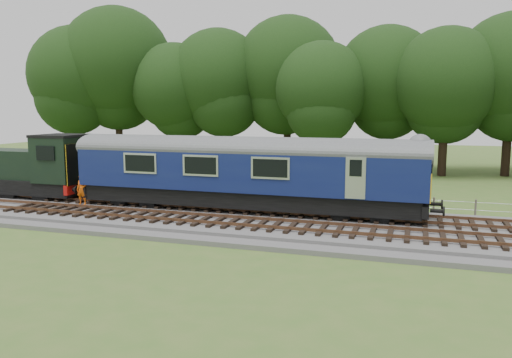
% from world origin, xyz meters
% --- Properties ---
extents(ground, '(120.00, 120.00, 0.00)m').
position_xyz_m(ground, '(0.00, 0.00, 0.00)').
color(ground, '#436A27').
rests_on(ground, ground).
extents(ballast, '(70.00, 7.00, 0.35)m').
position_xyz_m(ballast, '(0.00, 0.00, 0.17)').
color(ballast, '#4C4C4F').
rests_on(ballast, ground).
extents(track_north, '(67.20, 2.40, 0.21)m').
position_xyz_m(track_north, '(0.00, 1.40, 0.42)').
color(track_north, black).
rests_on(track_north, ballast).
extents(track_south, '(67.20, 2.40, 0.21)m').
position_xyz_m(track_south, '(0.00, -1.60, 0.42)').
color(track_south, black).
rests_on(track_south, ballast).
extents(fence, '(64.00, 0.12, 1.00)m').
position_xyz_m(fence, '(0.00, 4.50, 0.00)').
color(fence, '#6B6054').
rests_on(fence, ground).
extents(tree_line, '(70.00, 8.00, 18.00)m').
position_xyz_m(tree_line, '(0.00, 22.00, 0.00)').
color(tree_line, black).
rests_on(tree_line, ground).
extents(dmu_railcar, '(18.05, 2.86, 3.88)m').
position_xyz_m(dmu_railcar, '(-5.33, 1.40, 2.61)').
color(dmu_railcar, black).
rests_on(dmu_railcar, ground).
extents(shunter_loco, '(8.92, 2.60, 3.38)m').
position_xyz_m(shunter_loco, '(-19.26, 1.40, 1.97)').
color(shunter_loco, black).
rests_on(shunter_loco, ground).
extents(worker, '(0.65, 0.47, 1.66)m').
position_xyz_m(worker, '(-14.28, 0.13, 1.18)').
color(worker, '#FE630D').
rests_on(worker, ballast).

